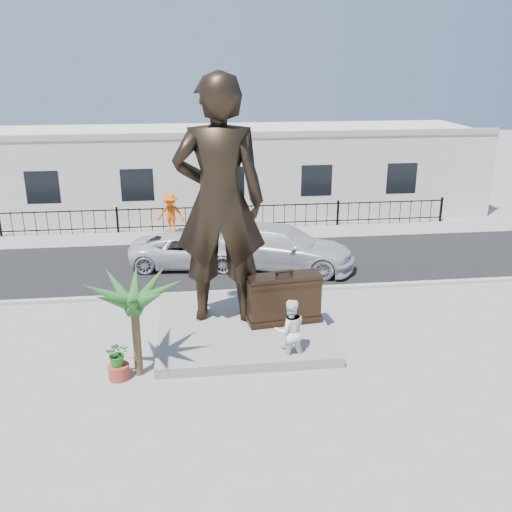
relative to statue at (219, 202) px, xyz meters
The scene contains 16 objects.
ground 4.65m from the statue, 61.05° to the right, with size 100.00×100.00×0.00m, color #9E9991.
street 7.33m from the statue, 79.63° to the left, with size 40.00×7.00×0.01m, color black.
curb 4.85m from the statue, 66.34° to the left, with size 40.00×0.25×0.12m, color #A5A399.
far_sidewalk 10.85m from the statue, 83.73° to the left, with size 40.00×2.50×0.02m, color #9E9991.
plinth 3.98m from the statue, 39.16° to the right, with size 5.20×5.20×0.30m, color gray.
fence 11.40m from the statue, 84.19° to the left, with size 22.00×0.10×1.20m, color black.
building 15.17m from the statue, 85.81° to the left, with size 28.00×7.00×4.40m, color silver.
statue is the anchor object (origin of this frame).
suitcase 3.57m from the statue, 18.19° to the right, with size 2.23×0.71×1.57m, color black.
tourist 4.37m from the statue, 55.17° to the right, with size 0.91×0.71×1.87m, color white.
car_white 6.68m from the statue, 99.48° to the left, with size 2.23×4.84×1.34m, color silver.
car_silver 6.56m from the statue, 61.36° to the left, with size 2.40×5.91×1.72m, color silver.
worker 10.89m from the statue, 99.89° to the left, with size 1.27×0.73×1.97m, color #EB560C.
palm_tree 5.46m from the statue, 131.62° to the right, with size 1.80×1.80×3.20m, color #25551F, non-canonical shape.
planter 5.64m from the statue, 135.48° to the right, with size 0.56×0.56×0.40m, color #9B3929.
shrub 5.28m from the statue, 135.48° to the right, with size 0.62×0.54×0.69m, color #277124.
Camera 1 is at (-2.00, -14.58, 8.13)m, focal length 40.00 mm.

